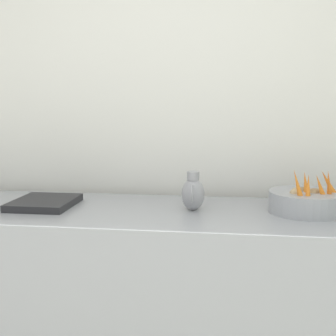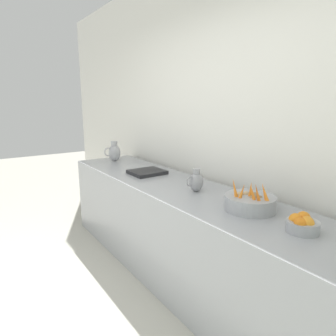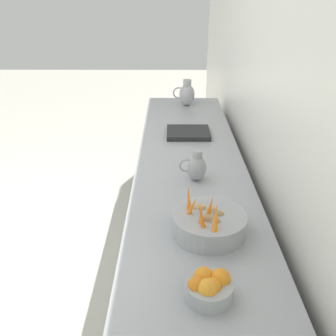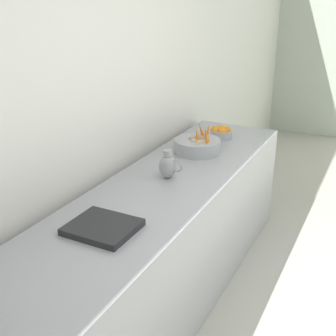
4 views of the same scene
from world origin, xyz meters
name	(u,v)px [view 2 (image 2 of 4)]	position (x,y,z in m)	size (l,w,h in m)	color
tile_wall_left	(261,117)	(-1.95, 0.48, 1.50)	(0.10, 8.21, 3.00)	white
prep_counter	(177,231)	(-1.48, -0.02, 0.44)	(0.73, 3.27, 0.88)	#9EA0A5
vegetable_colander	(250,202)	(-1.52, 0.77, 0.94)	(0.35, 0.35, 0.23)	#9EA0A5
orange_bowl	(303,224)	(-1.49, 1.18, 0.93)	(0.18, 0.18, 0.11)	#9EA0A5
metal_pitcher_tall	(114,152)	(-1.50, -1.38, 0.99)	(0.21, 0.15, 0.25)	#A3A3A8
metal_pitcher_short	(196,181)	(-1.50, 0.22, 0.97)	(0.16, 0.12, 0.19)	#939399
counter_sink_basin	(147,172)	(-1.48, -0.55, 0.90)	(0.34, 0.30, 0.04)	#232326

